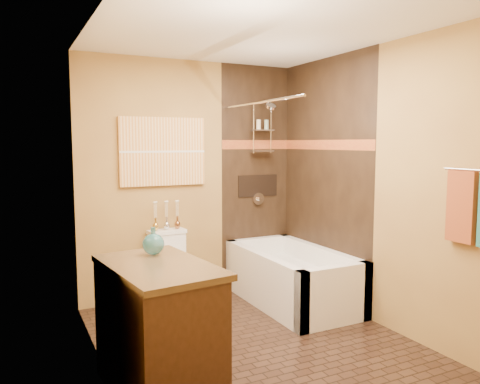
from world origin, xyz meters
TOP-DOWN VIEW (x-y plane):
  - floor at (0.00, 0.00)m, footprint 3.00×3.00m
  - wall_left at (-1.20, 0.00)m, footprint 0.02×3.00m
  - wall_right at (1.20, 0.00)m, footprint 0.02×3.00m
  - wall_back at (0.00, 1.50)m, footprint 2.40×0.02m
  - wall_front at (0.00, -1.50)m, footprint 2.40×0.02m
  - ceiling at (0.00, 0.00)m, footprint 3.00×3.00m
  - alcove_tile_back at (0.78, 1.49)m, footprint 0.85×0.01m
  - alcove_tile_right at (1.19, 0.75)m, footprint 0.01×1.50m
  - mosaic_band_back at (0.78, 1.48)m, footprint 0.85×0.01m
  - mosaic_band_right at (1.18, 0.75)m, footprint 0.01×1.50m
  - alcove_niche at (0.80, 1.48)m, footprint 0.50×0.01m
  - shower_fixtures at (0.80, 1.38)m, footprint 0.24×0.33m
  - curtain_rod at (0.40, 0.75)m, footprint 0.03×1.55m
  - towel_bar at (1.15, -1.05)m, footprint 0.02×0.55m
  - towel_rust at (1.16, -0.92)m, footprint 0.05×0.22m
  - sunset_painting at (-0.32, 1.48)m, footprint 0.90×0.04m
  - vanity_mirror at (-1.19, -0.31)m, footprint 0.01×1.00m
  - bathtub at (0.80, 0.75)m, footprint 0.80×1.50m
  - toilet at (-0.32, 1.22)m, footprint 0.39×0.58m
  - vanity at (-0.92, -0.31)m, footprint 0.70×1.03m
  - teal_bottle at (-0.87, -0.05)m, footprint 0.19×0.19m
  - bud_vases at (-0.32, 1.39)m, footprint 0.30×0.06m

SIDE VIEW (x-z plane):
  - floor at x=0.00m, z-range 0.00..0.00m
  - bathtub at x=0.80m, z-range -0.05..0.50m
  - toilet at x=-0.32m, z-range 0.00..0.75m
  - vanity at x=-0.92m, z-range 0.00..0.86m
  - bud_vases at x=-0.32m, z-range 0.76..1.05m
  - teal_bottle at x=-0.87m, z-range 0.84..1.08m
  - alcove_niche at x=0.80m, z-range 1.02..1.27m
  - towel_rust at x=1.16m, z-range 0.92..1.44m
  - wall_left at x=-1.20m, z-range 0.00..2.50m
  - wall_right at x=1.20m, z-range 0.00..2.50m
  - wall_back at x=0.00m, z-range 0.00..2.50m
  - wall_front at x=0.00m, z-range 0.00..2.50m
  - alcove_tile_back at x=0.78m, z-range 0.00..2.50m
  - alcove_tile_right at x=1.19m, z-range 0.00..2.50m
  - towel_bar at x=1.15m, z-range 1.44..1.46m
  - vanity_mirror at x=-1.19m, z-range 1.05..1.95m
  - sunset_painting at x=-0.32m, z-range 1.20..1.90m
  - mosaic_band_back at x=0.78m, z-range 1.57..1.67m
  - mosaic_band_right at x=1.18m, z-range 1.57..1.67m
  - shower_fixtures at x=0.80m, z-range 1.08..2.25m
  - curtain_rod at x=0.40m, z-range 2.01..2.03m
  - ceiling at x=0.00m, z-range 2.50..2.50m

